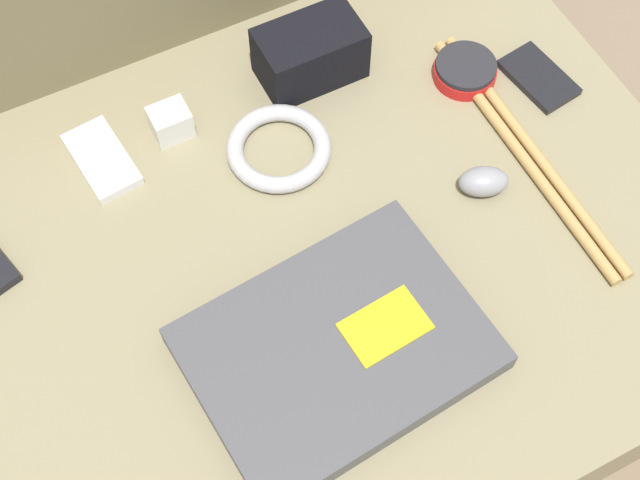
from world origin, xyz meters
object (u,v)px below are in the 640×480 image
(computer_mouse, at_px, (484,181))
(camera_pouch, at_px, (310,53))
(phone_black, at_px, (538,77))
(phone_silver, at_px, (102,159))
(speaker_puck, at_px, (465,71))
(laptop, at_px, (337,348))
(charger_brick, at_px, (171,122))

(computer_mouse, xyz_separation_m, camera_pouch, (-0.10, 0.26, 0.02))
(computer_mouse, height_order, phone_black, computer_mouse)
(computer_mouse, xyz_separation_m, phone_silver, (-0.40, 0.25, -0.01))
(speaker_puck, height_order, camera_pouch, camera_pouch)
(computer_mouse, xyz_separation_m, phone_black, (0.16, 0.11, -0.01))
(computer_mouse, distance_m, phone_black, 0.19)
(computer_mouse, relative_size, speaker_puck, 0.86)
(phone_black, bearing_deg, laptop, -159.91)
(speaker_puck, height_order, phone_silver, speaker_puck)
(laptop, bearing_deg, charger_brick, 92.46)
(speaker_puck, bearing_deg, camera_pouch, 150.98)
(computer_mouse, bearing_deg, laptop, -134.27)
(phone_silver, distance_m, phone_black, 0.57)
(computer_mouse, height_order, phone_silver, computer_mouse)
(laptop, bearing_deg, phone_black, 23.24)
(speaker_puck, relative_size, charger_brick, 1.72)
(computer_mouse, bearing_deg, phone_black, 57.78)
(phone_silver, relative_size, camera_pouch, 0.88)
(phone_silver, bearing_deg, phone_black, -19.69)
(laptop, xyz_separation_m, camera_pouch, (0.15, 0.37, 0.02))
(computer_mouse, bearing_deg, phone_silver, 170.71)
(phone_black, bearing_deg, computer_mouse, -152.75)
(phone_silver, bearing_deg, charger_brick, -3.84)
(phone_black, bearing_deg, phone_silver, 158.13)
(camera_pouch, relative_size, charger_brick, 2.76)
(phone_silver, xyz_separation_m, phone_black, (0.55, -0.14, -0.00))
(laptop, height_order, phone_silver, laptop)
(computer_mouse, xyz_separation_m, charger_brick, (-0.30, 0.25, 0.00))
(computer_mouse, bearing_deg, speaker_puck, 88.09)
(laptop, xyz_separation_m, phone_black, (0.41, 0.22, -0.01))
(speaker_puck, height_order, phone_black, speaker_puck)
(phone_silver, xyz_separation_m, charger_brick, (0.10, 0.00, 0.01))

